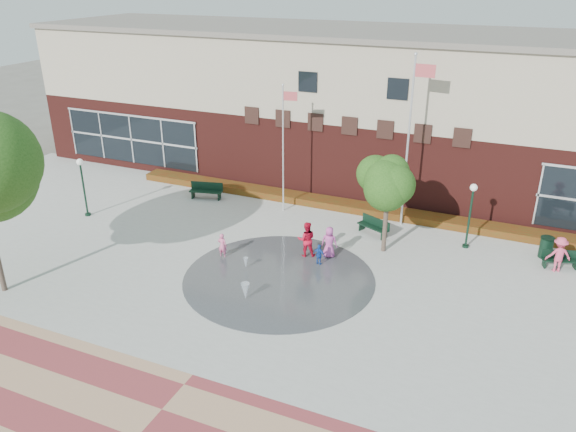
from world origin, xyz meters
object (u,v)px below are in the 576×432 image
at_px(flagpole_left, 284,143).
at_px(bench_left, 206,194).
at_px(flagpole_right, 410,134).
at_px(child_splash, 222,245).
at_px(trash_can, 546,247).

bearing_deg(flagpole_left, bench_left, 172.13).
height_order(flagpole_left, flagpole_right, flagpole_right).
relative_size(bench_left, child_splash, 1.66).
relative_size(flagpole_right, child_splash, 7.35).
xyz_separation_m(flagpole_left, flagpole_right, (6.51, 0.77, 1.03)).
bearing_deg(flagpole_left, child_splash, -103.70).
xyz_separation_m(bench_left, child_splash, (4.53, -6.03, 0.29)).
bearing_deg(trash_can, flagpole_left, 179.12).
height_order(flagpole_right, child_splash, flagpole_right).
xyz_separation_m(bench_left, trash_can, (18.46, -0.03, 0.22)).
bearing_deg(flagpole_right, bench_left, -171.03).
xyz_separation_m(flagpole_right, bench_left, (-11.45, -0.94, -4.66)).
bearing_deg(child_splash, flagpole_left, -97.60).
bearing_deg(bench_left, flagpole_left, -11.24).
bearing_deg(flagpole_right, flagpole_left, -169.02).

